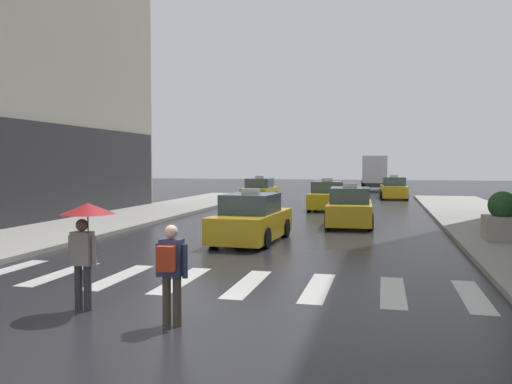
{
  "coord_description": "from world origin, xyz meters",
  "views": [
    {
      "loc": [
        3.63,
        -8.18,
        2.64
      ],
      "look_at": [
        -0.23,
        8.0,
        1.75
      ],
      "focal_mm": 37.34,
      "sensor_mm": 36.0,
      "label": 1
    }
  ],
  "objects": [
    {
      "name": "ground_plane",
      "position": [
        0.0,
        0.0,
        0.0
      ],
      "size": [
        160.0,
        160.0,
        0.0
      ],
      "primitive_type": "plane",
      "color": "#26262B"
    },
    {
      "name": "crosswalk_markings",
      "position": [
        -0.0,
        3.0,
        0.0
      ],
      "size": [
        11.3,
        2.8,
        0.01
      ],
      "color": "silver",
      "rests_on": "ground"
    },
    {
      "name": "taxi_lead",
      "position": [
        -0.68,
        9.18,
        0.72
      ],
      "size": [
        2.09,
        4.61,
        1.8
      ],
      "color": "gold",
      "rests_on": "ground"
    },
    {
      "name": "taxi_second",
      "position": [
        2.28,
        14.7,
        0.72
      ],
      "size": [
        2.05,
        4.6,
        1.8
      ],
      "color": "gold",
      "rests_on": "ground"
    },
    {
      "name": "taxi_third",
      "position": [
        0.54,
        22.41,
        0.72
      ],
      "size": [
        1.97,
        4.56,
        1.8
      ],
      "color": "yellow",
      "rests_on": "ground"
    },
    {
      "name": "taxi_fourth",
      "position": [
        -4.61,
        27.47,
        0.72
      ],
      "size": [
        1.94,
        4.54,
        1.8
      ],
      "color": "gold",
      "rests_on": "ground"
    },
    {
      "name": "taxi_fifth",
      "position": [
        4.42,
        32.94,
        0.72
      ],
      "size": [
        2.07,
        4.61,
        1.8
      ],
      "color": "gold",
      "rests_on": "ground"
    },
    {
      "name": "box_truck",
      "position": [
        2.75,
        44.85,
        1.85
      ],
      "size": [
        2.56,
        7.63,
        3.35
      ],
      "color": "#2D2D2D",
      "rests_on": "ground"
    },
    {
      "name": "pedestrian_with_umbrella",
      "position": [
        -1.51,
        0.28,
        1.52
      ],
      "size": [
        0.96,
        0.96,
        1.94
      ],
      "color": "#333338",
      "rests_on": "ground"
    },
    {
      "name": "pedestrian_with_backpack",
      "position": [
        0.32,
        -0.24,
        0.97
      ],
      "size": [
        0.55,
        0.43,
        1.65
      ],
      "color": "#473D33",
      "rests_on": "ground"
    },
    {
      "name": "planter_mid_block",
      "position": [
        7.38,
        10.23,
        0.87
      ],
      "size": [
        1.1,
        1.1,
        1.6
      ],
      "color": "#A8A399",
      "rests_on": "curb_right"
    }
  ]
}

